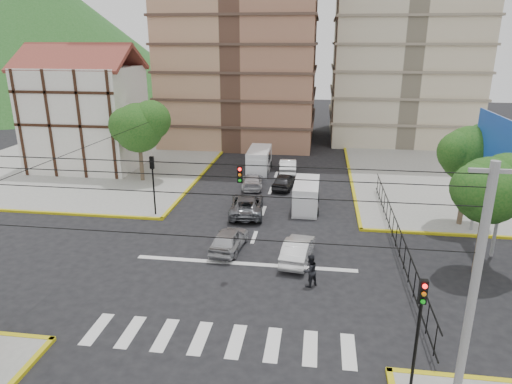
% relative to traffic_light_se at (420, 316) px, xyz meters
% --- Properties ---
extents(ground, '(160.00, 160.00, 0.00)m').
position_rel_traffic_light_se_xyz_m(ground, '(-7.80, 7.80, -3.11)').
color(ground, black).
rests_on(ground, ground).
extents(sidewalk_nw, '(26.00, 26.00, 0.15)m').
position_rel_traffic_light_se_xyz_m(sidewalk_nw, '(-27.80, 27.80, -3.04)').
color(sidewalk_nw, gray).
rests_on(sidewalk_nw, ground).
extents(sidewalk_ne, '(26.00, 26.00, 0.15)m').
position_rel_traffic_light_se_xyz_m(sidewalk_ne, '(12.20, 27.80, -3.04)').
color(sidewalk_ne, gray).
rests_on(sidewalk_ne, ground).
extents(crosswalk_stripes, '(12.00, 2.40, 0.01)m').
position_rel_traffic_light_se_xyz_m(crosswalk_stripes, '(-7.80, 1.80, -3.11)').
color(crosswalk_stripes, silver).
rests_on(crosswalk_stripes, ground).
extents(stop_line, '(13.00, 0.40, 0.01)m').
position_rel_traffic_light_se_xyz_m(stop_line, '(-7.80, 9.00, -3.11)').
color(stop_line, silver).
rests_on(stop_line, ground).
extents(tudor_building, '(10.80, 8.05, 12.23)m').
position_rel_traffic_light_se_xyz_m(tudor_building, '(-26.80, 27.80, 2.14)').
color(tudor_building, silver).
rests_on(tudor_building, ground).
extents(distant_hill, '(70.00, 70.00, 28.00)m').
position_rel_traffic_light_se_xyz_m(distant_hill, '(-62.80, 77.80, 10.89)').
color(distant_hill, '#1D541C').
rests_on(distant_hill, ground).
extents(park_fence, '(0.10, 22.50, 1.66)m').
position_rel_traffic_light_se_xyz_m(park_fence, '(1.20, 12.30, -3.11)').
color(park_fence, black).
rests_on(park_fence, ground).
extents(billboard, '(0.36, 6.20, 8.10)m').
position_rel_traffic_light_se_xyz_m(billboard, '(6.65, 13.80, 2.89)').
color(billboard, slate).
rests_on(billboard, ground).
extents(tree_park_a, '(4.41, 3.60, 6.83)m').
position_rel_traffic_light_se_xyz_m(tree_park_a, '(5.28, 9.81, 1.90)').
color(tree_park_a, '#473828').
rests_on(tree_park_a, ground).
extents(tree_park_c, '(4.65, 3.80, 7.25)m').
position_rel_traffic_light_se_xyz_m(tree_park_c, '(6.29, 16.81, 2.22)').
color(tree_park_c, '#473828').
rests_on(tree_park_c, ground).
extents(tree_tudor, '(5.39, 4.40, 7.43)m').
position_rel_traffic_light_se_xyz_m(tree_tudor, '(-19.70, 23.81, 2.11)').
color(tree_tudor, '#473828').
rests_on(tree_tudor, ground).
extents(traffic_light_se, '(0.28, 0.22, 4.40)m').
position_rel_traffic_light_se_xyz_m(traffic_light_se, '(0.00, 0.00, 0.00)').
color(traffic_light_se, black).
rests_on(traffic_light_se, ground).
extents(traffic_light_nw, '(0.28, 0.22, 4.40)m').
position_rel_traffic_light_se_xyz_m(traffic_light_nw, '(-15.60, 15.60, 0.00)').
color(traffic_light_nw, black).
rests_on(traffic_light_nw, ground).
extents(traffic_light_hanging, '(18.00, 9.12, 0.92)m').
position_rel_traffic_light_se_xyz_m(traffic_light_hanging, '(-7.80, 5.76, 2.79)').
color(traffic_light_hanging, black).
rests_on(traffic_light_hanging, ground).
extents(utility_pole_se, '(1.40, 0.28, 9.00)m').
position_rel_traffic_light_se_xyz_m(utility_pole_se, '(1.20, -1.20, 1.65)').
color(utility_pole_se, slate).
rests_on(utility_pole_se, ground).
extents(van_right_lane, '(2.01, 4.74, 2.13)m').
position_rel_traffic_light_se_xyz_m(van_right_lane, '(-4.61, 18.53, -2.08)').
color(van_right_lane, silver).
rests_on(van_right_lane, ground).
extents(van_left_lane, '(2.17, 5.18, 2.32)m').
position_rel_traffic_light_se_xyz_m(van_left_lane, '(-9.58, 28.27, -1.98)').
color(van_left_lane, silver).
rests_on(van_left_lane, ground).
extents(car_silver_front_left, '(2.12, 4.31, 1.41)m').
position_rel_traffic_light_se_xyz_m(car_silver_front_left, '(-9.07, 10.74, -2.40)').
color(car_silver_front_left, '#A8A8AC').
rests_on(car_silver_front_left, ground).
extents(car_white_front_right, '(2.00, 4.37, 1.39)m').
position_rel_traffic_light_se_xyz_m(car_white_front_right, '(-4.78, 9.89, -2.42)').
color(car_white_front_right, white).
rests_on(car_white_front_right, ground).
extents(car_grey_mid_left, '(2.92, 5.40, 1.44)m').
position_rel_traffic_light_se_xyz_m(car_grey_mid_left, '(-8.97, 17.03, -2.39)').
color(car_grey_mid_left, slate).
rests_on(car_grey_mid_left, ground).
extents(car_silver_rear_left, '(2.20, 4.46, 1.25)m').
position_rel_traffic_light_se_xyz_m(car_silver_rear_left, '(-9.47, 23.39, -2.49)').
color(car_silver_rear_left, silver).
rests_on(car_silver_rear_left, ground).
extents(car_darkgrey_mid_right, '(2.22, 4.18, 1.35)m').
position_rel_traffic_light_se_xyz_m(car_darkgrey_mid_right, '(-6.67, 23.59, -2.44)').
color(car_darkgrey_mid_right, '#262628').
rests_on(car_darkgrey_mid_right, ground).
extents(car_white_rear_right, '(1.85, 4.56, 1.47)m').
position_rel_traffic_light_se_xyz_m(car_white_rear_right, '(-6.72, 28.31, -2.38)').
color(car_white_rear_right, white).
rests_on(car_white_rear_right, ground).
extents(pedestrian_crosswalk, '(1.11, 1.10, 1.81)m').
position_rel_traffic_light_se_xyz_m(pedestrian_crosswalk, '(-3.99, 6.98, -2.21)').
color(pedestrian_crosswalk, black).
rests_on(pedestrian_crosswalk, ground).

